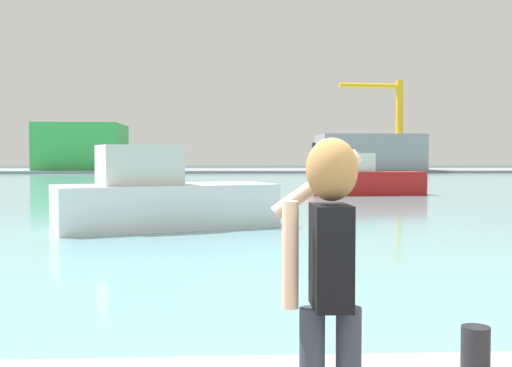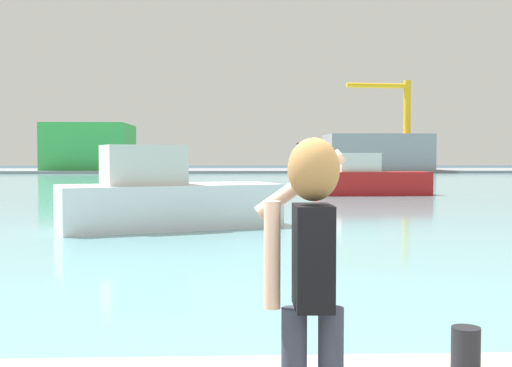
% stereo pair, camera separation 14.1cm
% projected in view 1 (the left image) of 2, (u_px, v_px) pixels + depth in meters
% --- Properties ---
extents(ground_plane, '(220.00, 220.00, 0.00)m').
position_uv_depth(ground_plane, '(232.00, 184.00, 53.21)').
color(ground_plane, '#334751').
extents(harbor_water, '(140.00, 100.00, 0.02)m').
position_uv_depth(harbor_water, '(232.00, 183.00, 55.20)').
color(harbor_water, '#6BA8B2').
rests_on(harbor_water, ground_plane).
extents(far_shore_dock, '(140.00, 20.00, 0.36)m').
position_uv_depth(far_shore_dock, '(227.00, 171.00, 95.10)').
color(far_shore_dock, gray).
rests_on(far_shore_dock, ground_plane).
extents(person_photographer, '(0.52, 0.55, 1.74)m').
position_uv_depth(person_photographer, '(329.00, 263.00, 3.46)').
color(person_photographer, '#2D3342').
rests_on(person_photographer, quay_promenade).
extents(harbor_bollard, '(0.22, 0.22, 0.36)m').
position_uv_depth(harbor_bollard, '(475.00, 350.00, 4.83)').
color(harbor_bollard, black).
rests_on(harbor_bollard, quay_promenade).
extents(boat_moored, '(7.29, 4.78, 2.62)m').
position_uv_depth(boat_moored, '(161.00, 198.00, 20.17)').
color(boat_moored, white).
rests_on(boat_moored, harbor_water).
extents(boat_moored_2, '(6.71, 2.18, 2.47)m').
position_uv_depth(boat_moored_2, '(364.00, 180.00, 37.51)').
color(boat_moored_2, '#B21919').
rests_on(boat_moored_2, harbor_water).
extents(warehouse_left, '(11.40, 12.51, 6.56)m').
position_uv_depth(warehouse_left, '(83.00, 147.00, 91.94)').
color(warehouse_left, green).
rests_on(warehouse_left, far_shore_dock).
extents(warehouse_right, '(14.24, 9.13, 5.03)m').
position_uv_depth(warehouse_right, '(369.00, 152.00, 90.98)').
color(warehouse_right, gray).
rests_on(warehouse_right, far_shore_dock).
extents(port_crane, '(9.34, 1.74, 12.69)m').
position_uv_depth(port_crane, '(392.00, 115.00, 90.83)').
color(port_crane, yellow).
rests_on(port_crane, far_shore_dock).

